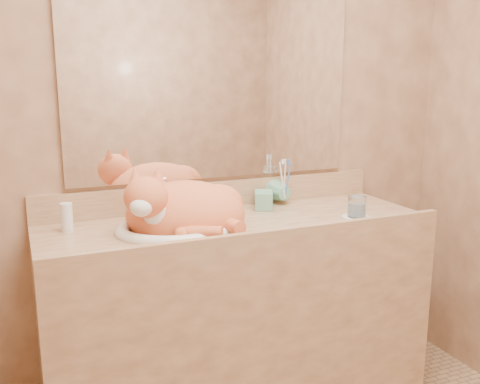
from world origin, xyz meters
name	(u,v)px	position (x,y,z in m)	size (l,w,h in m)	color
wall_back	(214,119)	(0.00, 1.00, 1.25)	(2.40, 0.02, 2.50)	brown
vanity_counter	(238,317)	(0.00, 0.72, 0.42)	(1.60, 0.55, 0.85)	brown
mirror	(214,87)	(0.00, 0.99, 1.39)	(1.30, 0.02, 0.80)	white
sink_basin	(179,211)	(-0.26, 0.70, 0.93)	(0.48, 0.40, 0.15)	white
faucet	(166,200)	(-0.26, 0.89, 0.93)	(0.04, 0.11, 0.16)	white
cat	(181,207)	(-0.24, 0.72, 0.94)	(0.48, 0.39, 0.26)	#D25930
soap_dispenser	(264,192)	(0.17, 0.83, 0.94)	(0.08, 0.08, 0.18)	#66A384
toothbrush_cup	(285,195)	(0.31, 0.89, 0.90)	(0.11, 0.11, 0.10)	#66A384
toothbrushes	(285,178)	(0.31, 0.89, 0.98)	(0.04, 0.04, 0.22)	silver
saucer	(356,218)	(0.47, 0.57, 0.85)	(0.12, 0.12, 0.01)	white
water_glass	(357,206)	(0.47, 0.57, 0.90)	(0.07, 0.07, 0.09)	white
lotion_bottle	(67,218)	(-0.66, 0.84, 0.91)	(0.05, 0.05, 0.11)	silver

